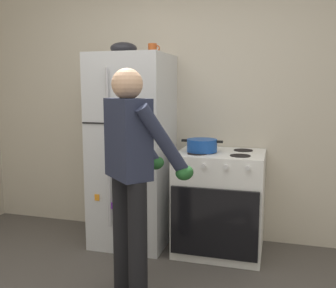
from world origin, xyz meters
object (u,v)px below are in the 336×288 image
Objects in this scene: stove_range at (220,202)px; person_cook at (132,164)px; coffee_mug at (153,49)px; red_pot at (202,145)px; mixing_bowl at (124,48)px; refrigerator at (133,150)px.

person_cook reaches higher than stove_range.
person_cook is 14.28× the size of coffee_mug.
mixing_bowl is at bearing 176.17° from red_pot.
red_pot is at bearing -166.08° from stove_range.
coffee_mug is at bearing 174.65° from stove_range.
person_cook is 4.38× the size of red_pot.
coffee_mug is (-0.48, 0.10, 0.85)m from red_pot.
mixing_bowl is at bearing 179.78° from refrigerator.
refrigerator is 0.94m from mixing_bowl.
refrigerator reaches higher than red_pot.
refrigerator reaches higher than person_cook.
mixing_bowl reaches higher than refrigerator.
coffee_mug reaches higher than refrigerator.
person_cook is at bearing -110.24° from red_pot.
mixing_bowl is at bearing -169.22° from coffee_mug.
coffee_mug is at bearing 10.78° from mixing_bowl.
stove_range is 1.51m from coffee_mug.
person_cook is 1.31m from coffee_mug.
stove_range is at bearing 62.07° from person_cook.
mixing_bowl is at bearing 179.35° from stove_range.
person_cook is (0.35, -0.91, 0.06)m from refrigerator.
person_cook is at bearing -69.01° from refrigerator.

